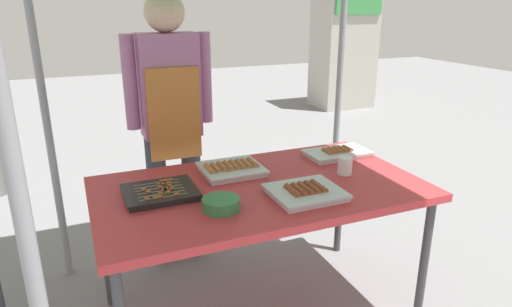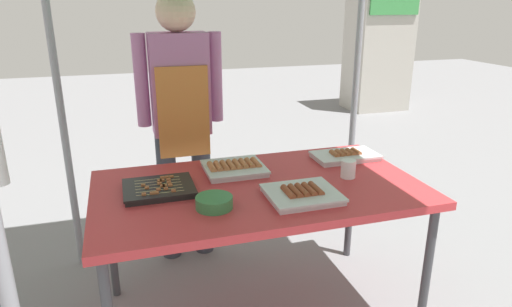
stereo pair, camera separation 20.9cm
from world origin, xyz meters
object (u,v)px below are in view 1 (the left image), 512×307
(tray_spring_rolls, at_px, (232,168))
(vendor_woman, at_px, (171,110))
(condiment_bowl, at_px, (221,204))
(neighbor_stall_left, at_px, (344,42))
(tray_grilled_sausages, at_px, (306,192))
(stall_table, at_px, (260,195))
(drink_cup_near_edge, at_px, (345,166))
(tray_meat_skewers, at_px, (160,192))
(tray_pork_links, at_px, (337,153))

(tray_spring_rolls, height_order, vendor_woman, vendor_woman)
(condiment_bowl, bearing_deg, neighbor_stall_left, 51.56)
(condiment_bowl, xyz_separation_m, vendor_woman, (-0.00, 0.91, 0.22))
(vendor_woman, distance_m, neighbor_stall_left, 4.90)
(tray_grilled_sausages, distance_m, neighbor_stall_left, 5.35)
(stall_table, height_order, drink_cup_near_edge, drink_cup_near_edge)
(tray_grilled_sausages, xyz_separation_m, tray_spring_rolls, (-0.22, 0.42, 0.00))
(tray_meat_skewers, bearing_deg, tray_spring_rolls, 21.02)
(tray_meat_skewers, height_order, tray_pork_links, tray_pork_links)
(tray_spring_rolls, height_order, condiment_bowl, condiment_bowl)
(drink_cup_near_edge, bearing_deg, tray_meat_skewers, 174.25)
(condiment_bowl, relative_size, vendor_woman, 0.10)
(condiment_bowl, relative_size, neighbor_stall_left, 0.08)
(tray_pork_links, xyz_separation_m, neighbor_stall_left, (2.61, 3.95, 0.24))
(tray_meat_skewers, bearing_deg, stall_table, -7.56)
(tray_grilled_sausages, distance_m, tray_spring_rolls, 0.47)
(condiment_bowl, distance_m, neighbor_stall_left, 5.58)
(vendor_woman, relative_size, neighbor_stall_left, 0.84)
(stall_table, xyz_separation_m, neighbor_stall_left, (3.20, 4.18, 0.31))
(stall_table, xyz_separation_m, vendor_woman, (-0.27, 0.73, 0.30))
(tray_spring_rolls, distance_m, drink_cup_near_edge, 0.60)
(tray_grilled_sausages, height_order, vendor_woman, vendor_woman)
(tray_meat_skewers, height_order, drink_cup_near_edge, drink_cup_near_edge)
(vendor_woman, bearing_deg, neighbor_stall_left, -135.15)
(drink_cup_near_edge, bearing_deg, tray_grilled_sausages, -152.59)
(tray_meat_skewers, xyz_separation_m, tray_pork_links, (1.07, 0.17, 0.00))
(tray_meat_skewers, bearing_deg, drink_cup_near_edge, -5.75)
(stall_table, bearing_deg, vendor_woman, 110.24)
(tray_grilled_sausages, xyz_separation_m, tray_meat_skewers, (-0.63, 0.26, -0.00))
(tray_grilled_sausages, distance_m, vendor_woman, 1.04)
(neighbor_stall_left, bearing_deg, tray_pork_links, -123.46)
(stall_table, distance_m, condiment_bowl, 0.33)
(tray_spring_rolls, height_order, neighbor_stall_left, neighbor_stall_left)
(tray_spring_rolls, height_order, drink_cup_near_edge, drink_cup_near_edge)
(drink_cup_near_edge, height_order, neighbor_stall_left, neighbor_stall_left)
(vendor_woman, bearing_deg, tray_meat_skewers, 72.44)
(tray_spring_rolls, relative_size, vendor_woman, 0.19)
(tray_meat_skewers, relative_size, drink_cup_near_edge, 3.54)
(neighbor_stall_left, bearing_deg, tray_meat_skewers, -131.80)
(neighbor_stall_left, bearing_deg, tray_spring_rolls, -129.56)
(drink_cup_near_edge, bearing_deg, vendor_woman, 134.17)
(neighbor_stall_left, bearing_deg, vendor_woman, -135.15)
(vendor_woman, bearing_deg, tray_spring_rolls, 111.48)
(vendor_woman, bearing_deg, stall_table, 110.24)
(tray_pork_links, relative_size, condiment_bowl, 2.24)
(condiment_bowl, height_order, neighbor_stall_left, neighbor_stall_left)
(tray_meat_skewers, bearing_deg, tray_grilled_sausages, -22.85)
(stall_table, relative_size, drink_cup_near_edge, 17.11)
(tray_spring_rolls, xyz_separation_m, drink_cup_near_edge, (0.54, -0.25, 0.03))
(tray_spring_rolls, xyz_separation_m, condiment_bowl, (-0.19, -0.41, 0.01))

